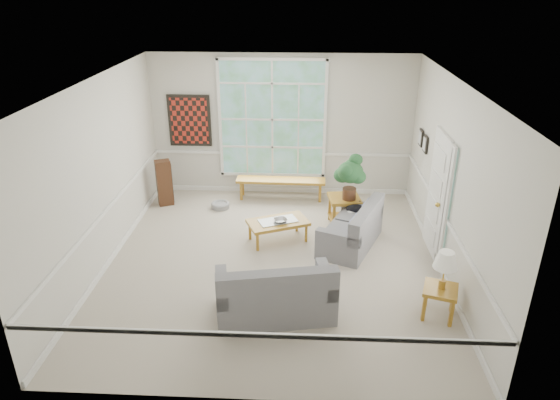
% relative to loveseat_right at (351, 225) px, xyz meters
% --- Properties ---
extents(floor, '(5.50, 6.00, 0.01)m').
position_rel_loveseat_right_xyz_m(floor, '(-1.32, -0.64, -0.40)').
color(floor, '#AEA393').
rests_on(floor, ground).
extents(ceiling, '(5.50, 6.00, 0.02)m').
position_rel_loveseat_right_xyz_m(ceiling, '(-1.32, -0.64, 2.60)').
color(ceiling, white).
rests_on(ceiling, ground).
extents(wall_back, '(5.50, 0.02, 3.00)m').
position_rel_loveseat_right_xyz_m(wall_back, '(-1.32, 2.36, 1.10)').
color(wall_back, silver).
rests_on(wall_back, ground).
extents(wall_front, '(5.50, 0.02, 3.00)m').
position_rel_loveseat_right_xyz_m(wall_front, '(-1.32, -3.64, 1.10)').
color(wall_front, silver).
rests_on(wall_front, ground).
extents(wall_left, '(0.02, 6.00, 3.00)m').
position_rel_loveseat_right_xyz_m(wall_left, '(-4.07, -0.64, 1.10)').
color(wall_left, silver).
rests_on(wall_left, ground).
extents(wall_right, '(0.02, 6.00, 3.00)m').
position_rel_loveseat_right_xyz_m(wall_right, '(1.43, -0.64, 1.10)').
color(wall_right, silver).
rests_on(wall_right, ground).
extents(window_back, '(2.30, 0.08, 2.40)m').
position_rel_loveseat_right_xyz_m(window_back, '(-1.52, 2.32, 1.25)').
color(window_back, white).
rests_on(window_back, wall_back).
extents(entry_door, '(0.08, 0.90, 2.10)m').
position_rel_loveseat_right_xyz_m(entry_door, '(1.39, -0.04, 0.65)').
color(entry_door, white).
rests_on(entry_door, floor).
extents(door_sidelight, '(0.08, 0.26, 1.90)m').
position_rel_loveseat_right_xyz_m(door_sidelight, '(1.39, -0.67, 0.75)').
color(door_sidelight, white).
rests_on(door_sidelight, wall_right).
extents(wall_art, '(0.90, 0.06, 1.10)m').
position_rel_loveseat_right_xyz_m(wall_art, '(-3.27, 2.31, 1.20)').
color(wall_art, '#5E1B13').
rests_on(wall_art, wall_back).
extents(wall_frame_near, '(0.04, 0.26, 0.32)m').
position_rel_loveseat_right_xyz_m(wall_frame_near, '(1.39, 1.11, 1.15)').
color(wall_frame_near, black).
rests_on(wall_frame_near, wall_right).
extents(wall_frame_far, '(0.04, 0.26, 0.32)m').
position_rel_loveseat_right_xyz_m(wall_frame_far, '(1.39, 1.51, 1.15)').
color(wall_frame_far, black).
rests_on(wall_frame_far, wall_right).
extents(loveseat_right, '(1.27, 1.65, 0.79)m').
position_rel_loveseat_right_xyz_m(loveseat_right, '(0.00, 0.00, 0.00)').
color(loveseat_right, slate).
rests_on(loveseat_right, floor).
extents(loveseat_front, '(1.75, 1.12, 0.88)m').
position_rel_loveseat_right_xyz_m(loveseat_front, '(-1.21, -2.03, 0.04)').
color(loveseat_front, slate).
rests_on(loveseat_front, floor).
extents(coffee_table, '(1.19, 0.94, 0.39)m').
position_rel_loveseat_right_xyz_m(coffee_table, '(-1.29, 0.11, -0.20)').
color(coffee_table, '#A07020').
rests_on(coffee_table, floor).
extents(pewter_bowl, '(0.39, 0.39, 0.07)m').
position_rel_loveseat_right_xyz_m(pewter_bowl, '(-1.24, 0.07, 0.03)').
color(pewter_bowl, '#99999E').
rests_on(pewter_bowl, coffee_table).
extents(window_bench, '(1.89, 0.41, 0.44)m').
position_rel_loveseat_right_xyz_m(window_bench, '(-1.33, 1.98, -0.18)').
color(window_bench, '#A07020').
rests_on(window_bench, floor).
extents(end_table, '(0.64, 0.64, 0.57)m').
position_rel_loveseat_right_xyz_m(end_table, '(-0.06, 0.81, -0.11)').
color(end_table, '#A07020').
rests_on(end_table, floor).
extents(houseplant, '(0.68, 0.68, 0.88)m').
position_rel_loveseat_right_xyz_m(houseplant, '(0.01, 0.73, 0.62)').
color(houseplant, '#23542B').
rests_on(houseplant, end_table).
extents(side_table, '(0.57, 0.57, 0.46)m').
position_rel_loveseat_right_xyz_m(side_table, '(1.08, -1.98, -0.16)').
color(side_table, '#A07020').
rests_on(side_table, floor).
extents(table_lamp, '(0.41, 0.41, 0.57)m').
position_rel_loveseat_right_xyz_m(table_lamp, '(1.09, -1.97, 0.35)').
color(table_lamp, silver).
rests_on(table_lamp, side_table).
extents(pet_bed, '(0.49, 0.49, 0.12)m').
position_rel_loveseat_right_xyz_m(pet_bed, '(-2.55, 1.44, -0.34)').
color(pet_bed, gray).
rests_on(pet_bed, floor).
extents(floor_speaker, '(0.37, 0.34, 0.96)m').
position_rel_loveseat_right_xyz_m(floor_speaker, '(-3.72, 1.57, 0.09)').
color(floor_speaker, '#432616').
rests_on(floor_speaker, floor).
extents(cat, '(0.44, 0.42, 0.17)m').
position_rel_loveseat_right_xyz_m(cat, '(0.12, 0.51, 0.09)').
color(cat, black).
rests_on(cat, loveseat_right).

